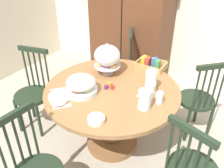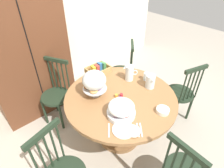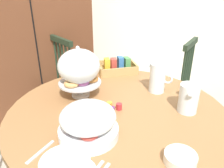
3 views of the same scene
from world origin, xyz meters
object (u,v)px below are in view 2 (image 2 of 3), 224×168
Objects in this scene: windsor_chair_near_window at (122,72)px; fruit_platter_covered at (121,109)px; pastry_stand_with_dome at (94,81)px; windsor_chair_by_cabinet at (57,95)px; drinking_glass at (146,76)px; wooden_armoire at (24,52)px; china_plate_small at (133,131)px; dining_table at (120,108)px; orange_juice_pitcher at (129,74)px; cereal_basket at (98,69)px; china_plate_large at (123,130)px; windsor_chair_host_seat at (180,94)px; milk_pitcher at (150,82)px; cereal_bowl at (163,110)px.

fruit_platter_covered is (-0.90, -0.87, 0.37)m from windsor_chair_near_window.
windsor_chair_by_cabinet is at bearing 108.52° from pastry_stand_with_dome.
windsor_chair_by_cabinet is 1.28m from drinking_glass.
china_plate_small is at bearing -82.37° from wooden_armoire.
dining_table is at bearing -48.83° from pastry_stand_with_dome.
dining_table is 1.35× the size of windsor_chair_by_cabinet.
windsor_chair_by_cabinet is 1.36m from china_plate_small.
windsor_chair_by_cabinet is 4.77× the size of orange_juice_pitcher.
china_plate_large is at bearing -116.16° from cereal_basket.
fruit_platter_covered is at bearing 175.40° from windsor_chair_host_seat.
dining_table is 8.79× the size of china_plate_small.
milk_pitcher is at bearing -76.10° from orange_juice_pitcher.
fruit_platter_covered is 0.45m from cereal_bowl.
milk_pitcher is 0.59× the size of cereal_basket.
windsor_chair_by_cabinet is 1.16m from fruit_platter_covered.
cereal_basket is (0.35, 0.81, -0.04)m from fruit_platter_covered.
pastry_stand_with_dome reaches higher than fruit_platter_covered.
windsor_chair_host_seat reaches higher than dining_table.
windsor_chair_host_seat is 1.28m from china_plate_large.
wooden_armoire is 1.63m from fruit_platter_covered.
china_plate_large is at bearing 167.33° from cereal_bowl.
dining_table is 0.49m from pastry_stand_with_dome.
dining_table is 0.49m from milk_pitcher.
windsor_chair_near_window is at bearing 64.36° from cereal_bowl.
china_plate_small is at bearing -84.26° from windsor_chair_by_cabinet.
orange_juice_pitcher is at bearing 75.11° from cereal_bowl.
china_plate_small is (-1.19, -0.14, 0.30)m from windsor_chair_host_seat.
wooden_armoire reaches higher than drinking_glass.
cereal_bowl is at bearing -63.73° from pastry_stand_with_dome.
cereal_basket is 2.26× the size of cereal_bowl.
cereal_basket is at bearing 113.19° from orange_juice_pitcher.
pastry_stand_with_dome is (-1.11, 0.53, 0.48)m from windsor_chair_host_seat.
fruit_platter_covered is 2.00× the size of china_plate_small.
dining_table is 0.57m from china_plate_small.
drinking_glass reaches higher than cereal_bowl.
windsor_chair_by_cabinet is at bearing 153.94° from cereal_basket.
windsor_chair_by_cabinet is at bearing 136.49° from drinking_glass.
drinking_glass is at bearing 2.24° from dining_table.
orange_juice_pitcher is 0.46m from cereal_basket.
pastry_stand_with_dome is at bearing -71.48° from windsor_chair_by_cabinet.
cereal_basket is at bearing 120.21° from drinking_glass.
fruit_platter_covered is at bearing 72.07° from china_plate_small.
pastry_stand_with_dome is at bearing 89.27° from fruit_platter_covered.
windsor_chair_by_cabinet is at bearing -77.50° from wooden_armoire.
cereal_bowl is (-0.24, -0.37, -0.06)m from milk_pitcher.
drinking_glass is (0.48, 0.02, 0.24)m from dining_table.
cereal_basket is (-0.76, 0.90, 0.33)m from windsor_chair_host_seat.
milk_pitcher is (0.60, -0.34, -0.12)m from pastry_stand_with_dome.
dining_table is 4.17× the size of cereal_basket.
windsor_chair_near_window is 8.86× the size of drinking_glass.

